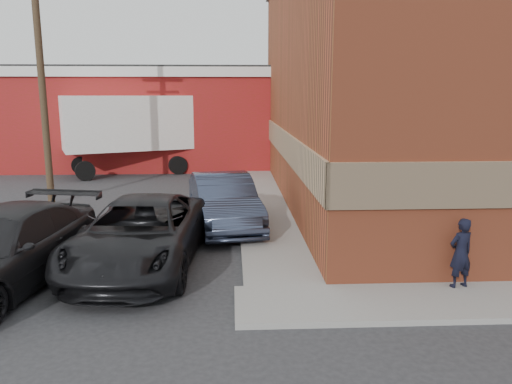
# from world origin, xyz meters

# --- Properties ---
(ground) EXTENTS (90.00, 90.00, 0.00)m
(ground) POSITION_xyz_m (0.00, 0.00, 0.00)
(ground) COLOR #28282B
(ground) RESTS_ON ground
(brick_building) EXTENTS (14.25, 18.25, 9.36)m
(brick_building) POSITION_xyz_m (8.50, 9.00, 4.68)
(brick_building) COLOR #A9492B
(brick_building) RESTS_ON ground
(sidewalk_west) EXTENTS (1.80, 18.00, 0.12)m
(sidewalk_west) POSITION_xyz_m (0.60, 9.00, 0.06)
(sidewalk_west) COLOR gray
(sidewalk_west) RESTS_ON ground
(warehouse) EXTENTS (16.30, 8.30, 5.60)m
(warehouse) POSITION_xyz_m (-6.00, 20.00, 2.81)
(warehouse) COLOR maroon
(warehouse) RESTS_ON ground
(utility_pole) EXTENTS (2.00, 0.26, 9.00)m
(utility_pole) POSITION_xyz_m (-7.50, 9.00, 4.75)
(utility_pole) COLOR #473423
(utility_pole) RESTS_ON ground
(man) EXTENTS (0.63, 0.50, 1.52)m
(man) POSITION_xyz_m (4.31, -0.25, 0.88)
(man) COLOR black
(man) RESTS_ON sidewalk_south
(sedan) EXTENTS (2.61, 5.32, 1.68)m
(sedan) POSITION_xyz_m (-0.80, 5.25, 0.84)
(sedan) COLOR #303951
(sedan) RESTS_ON ground
(suv_a) EXTENTS (3.23, 6.18, 1.66)m
(suv_a) POSITION_xyz_m (-2.78, 1.72, 0.83)
(suv_a) COLOR black
(suv_a) RESTS_ON ground
(suv_b) EXTENTS (3.49, 6.22, 1.70)m
(suv_b) POSITION_xyz_m (-5.58, 0.50, 0.85)
(suv_b) COLOR black
(suv_b) RESTS_ON ground
(box_truck) EXTENTS (8.53, 5.30, 4.05)m
(box_truck) POSITION_xyz_m (-5.17, 16.29, 2.34)
(box_truck) COLOR white
(box_truck) RESTS_ON ground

